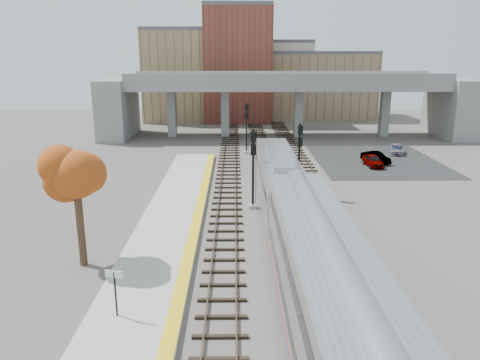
# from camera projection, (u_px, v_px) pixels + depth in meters

# --- Properties ---
(ground) EXTENTS (160.00, 160.00, 0.00)m
(ground) POSITION_uv_depth(u_px,v_px,m) (278.00, 265.00, 27.61)
(ground) COLOR #47423D
(ground) RESTS_ON ground
(platform) EXTENTS (4.50, 60.00, 0.35)m
(platform) POSITION_uv_depth(u_px,v_px,m) (155.00, 263.00, 27.49)
(platform) COLOR #9E9E99
(platform) RESTS_ON ground
(yellow_strip) EXTENTS (0.70, 60.00, 0.01)m
(yellow_strip) POSITION_uv_depth(u_px,v_px,m) (187.00, 260.00, 27.47)
(yellow_strip) COLOR yellow
(yellow_strip) RESTS_ON platform
(tracks) EXTENTS (10.70, 95.00, 0.25)m
(tracks) POSITION_uv_depth(u_px,v_px,m) (276.00, 200.00, 39.67)
(tracks) COLOR black
(tracks) RESTS_ON ground
(overpass) EXTENTS (54.00, 12.00, 9.50)m
(overpass) POSITION_uv_depth(u_px,v_px,m) (285.00, 97.00, 69.59)
(overpass) COLOR slate
(overpass) RESTS_ON ground
(buildings_far) EXTENTS (43.00, 21.00, 20.60)m
(buildings_far) POSITION_uv_depth(u_px,v_px,m) (255.00, 77.00, 89.84)
(buildings_far) COLOR #917854
(buildings_far) RESTS_ON ground
(parking_lot) EXTENTS (14.00, 18.00, 0.04)m
(parking_lot) POSITION_uv_depth(u_px,v_px,m) (376.00, 160.00, 54.78)
(parking_lot) COLOR black
(parking_lot) RESTS_ON ground
(locomotive) EXTENTS (3.02, 19.05, 4.10)m
(locomotive) POSITION_uv_depth(u_px,v_px,m) (278.00, 179.00, 37.99)
(locomotive) COLOR #A8AAB2
(locomotive) RESTS_ON ground
(coach) EXTENTS (3.03, 25.00, 5.00)m
(coach) POSITION_uv_depth(u_px,v_px,m) (338.00, 334.00, 16.04)
(coach) COLOR #A8AAB2
(coach) RESTS_ON ground
(signal_mast_near) EXTENTS (0.60, 0.64, 6.42)m
(signal_mast_near) POSITION_uv_depth(u_px,v_px,m) (253.00, 172.00, 37.03)
(signal_mast_near) COLOR #9E9E99
(signal_mast_near) RESTS_ON ground
(signal_mast_mid) EXTENTS (0.60, 0.64, 6.41)m
(signal_mast_mid) POSITION_uv_depth(u_px,v_px,m) (299.00, 162.00, 40.34)
(signal_mast_mid) COLOR #9E9E99
(signal_mast_mid) RESTS_ON ground
(signal_mast_far) EXTENTS (0.60, 0.64, 6.32)m
(signal_mast_far) POSITION_uv_depth(u_px,v_px,m) (246.00, 130.00, 57.82)
(signal_mast_far) COLOR #9E9E99
(signal_mast_far) RESTS_ON ground
(station_sign) EXTENTS (0.89, 0.27, 2.27)m
(station_sign) POSITION_uv_depth(u_px,v_px,m) (115.00, 284.00, 21.24)
(station_sign) COLOR black
(station_sign) RESTS_ON platform
(tree) EXTENTS (3.60, 3.60, 7.59)m
(tree) POSITION_uv_depth(u_px,v_px,m) (75.00, 173.00, 26.23)
(tree) COLOR #382619
(tree) RESTS_ON ground
(car_a) EXTENTS (1.71, 3.87, 1.29)m
(car_a) POSITION_uv_depth(u_px,v_px,m) (373.00, 161.00, 51.59)
(car_a) COLOR #99999E
(car_a) RESTS_ON parking_lot
(car_b) EXTENTS (2.81, 4.06, 1.27)m
(car_b) POSITION_uv_depth(u_px,v_px,m) (376.00, 157.00, 53.26)
(car_b) COLOR #99999E
(car_b) RESTS_ON parking_lot
(car_c) EXTENTS (2.68, 4.15, 1.12)m
(car_c) POSITION_uv_depth(u_px,v_px,m) (397.00, 149.00, 58.19)
(car_c) COLOR #99999E
(car_c) RESTS_ON parking_lot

